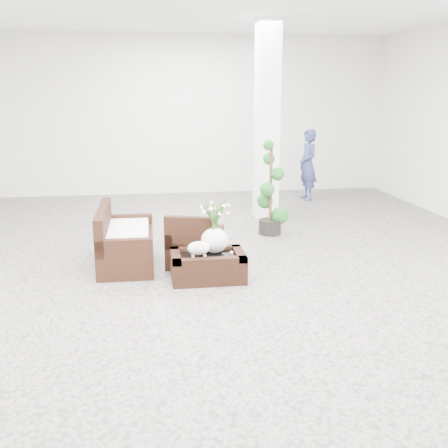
{
  "coord_description": "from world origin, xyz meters",
  "views": [
    {
      "loc": [
        -0.97,
        -6.69,
        2.27
      ],
      "look_at": [
        0.0,
        -0.1,
        0.62
      ],
      "focal_mm": 42.99,
      "sensor_mm": 36.0,
      "label": 1
    }
  ],
  "objects": [
    {
      "name": "tealight",
      "position": [
        0.05,
        -0.4,
        0.33
      ],
      "size": [
        0.04,
        0.04,
        0.03
      ],
      "primitive_type": "cylinder",
      "color": "white",
      "rests_on": "coffee_table"
    },
    {
      "name": "topiary",
      "position": [
        1.01,
        1.6,
        0.75
      ],
      "size": [
        0.4,
        0.4,
        1.5
      ],
      "primitive_type": null,
      "color": "#1A521A",
      "rests_on": "ground"
    },
    {
      "name": "loveseat",
      "position": [
        -1.26,
        0.36,
        0.39
      ],
      "size": [
        0.72,
        1.47,
        0.78
      ],
      "primitive_type": "cube",
      "rotation": [
        0.0,
        0.0,
        1.56
      ],
      "color": "#33190F",
      "rests_on": "ground"
    },
    {
      "name": "armchair",
      "position": [
        -0.35,
        0.17,
        0.36
      ],
      "size": [
        0.84,
        0.82,
        0.73
      ],
      "primitive_type": "cube",
      "rotation": [
        0.0,
        0.0,
        2.85
      ],
      "color": "#33190F",
      "rests_on": "ground"
    },
    {
      "name": "planter_narcissus",
      "position": [
        -0.15,
        -0.32,
        0.71
      ],
      "size": [
        0.44,
        0.44,
        0.8
      ],
      "primitive_type": null,
      "color": "white",
      "rests_on": "coffee_table"
    },
    {
      "name": "shopper",
      "position": [
        2.46,
        4.31,
        0.75
      ],
      "size": [
        0.42,
        0.58,
        1.5
      ],
      "primitive_type": "imported",
      "rotation": [
        0.0,
        0.0,
        -1.46
      ],
      "color": "navy",
      "rests_on": "ground"
    },
    {
      "name": "coffee_table",
      "position": [
        -0.25,
        -0.42,
        0.16
      ],
      "size": [
        0.9,
        0.6,
        0.31
      ],
      "primitive_type": "cube",
      "color": "#33190F",
      "rests_on": "ground"
    },
    {
      "name": "sheep_figurine",
      "position": [
        -0.37,
        -0.52,
        0.42
      ],
      "size": [
        0.28,
        0.23,
        0.21
      ],
      "primitive_type": "ellipsoid",
      "color": "white",
      "rests_on": "coffee_table"
    },
    {
      "name": "column",
      "position": [
        1.2,
        2.8,
        1.75
      ],
      "size": [
        0.4,
        0.4,
        3.5
      ],
      "primitive_type": "cube",
      "color": "white",
      "rests_on": "ground"
    },
    {
      "name": "ground",
      "position": [
        0.0,
        0.0,
        0.0
      ],
      "size": [
        11.0,
        11.0,
        0.0
      ],
      "primitive_type": "plane",
      "color": "gray",
      "rests_on": "ground"
    }
  ]
}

